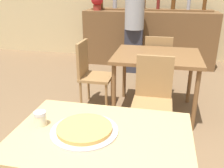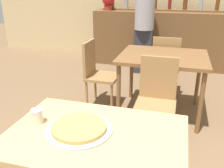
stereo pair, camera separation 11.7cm
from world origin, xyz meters
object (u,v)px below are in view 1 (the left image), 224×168
at_px(chair_far_side_left, 90,71).
at_px(chair_far_side_back, 158,62).
at_px(pizza_tray, 85,129).
at_px(person_standing, 134,23).
at_px(chair_far_side_front, 153,95).
at_px(cheese_shaker, 40,118).
at_px(potted_plant, 97,1).

bearing_deg(chair_far_side_left, chair_far_side_back, -54.66).
bearing_deg(chair_far_side_back, pizza_tray, 81.41).
height_order(chair_far_side_left, person_standing, person_standing).
height_order(chair_far_side_back, pizza_tray, chair_far_side_back).
relative_size(pizza_tray, person_standing, 0.24).
xyz_separation_m(chair_far_side_front, chair_far_side_left, (-0.85, 0.60, 0.00)).
xyz_separation_m(cheese_shaker, person_standing, (0.17, 3.27, 0.14)).
bearing_deg(chair_far_side_left, person_standing, -13.50).
distance_m(chair_far_side_back, chair_far_side_left, 1.04).
xyz_separation_m(pizza_tray, cheese_shaker, (-0.29, 0.01, 0.03)).
distance_m(chair_far_side_left, person_standing, 1.64).
height_order(chair_far_side_front, potted_plant, potted_plant).
xyz_separation_m(chair_far_side_front, cheese_shaker, (-0.65, -1.13, 0.27)).
height_order(chair_far_side_back, cheese_shaker, chair_far_side_back).
bearing_deg(person_standing, cheese_shaker, -92.94).
height_order(pizza_tray, cheese_shaker, cheese_shaker).
relative_size(chair_far_side_front, person_standing, 0.52).
bearing_deg(pizza_tray, chair_far_side_back, 81.41).
distance_m(pizza_tray, person_standing, 3.29).
height_order(chair_far_side_left, potted_plant, potted_plant).
bearing_deg(chair_far_side_front, potted_plant, 115.97).
distance_m(chair_far_side_front, chair_far_side_left, 1.04).
xyz_separation_m(chair_far_side_left, potted_plant, (-0.45, 2.07, 0.75)).
xyz_separation_m(chair_far_side_front, pizza_tray, (-0.35, -1.14, 0.24)).
height_order(chair_far_side_front, pizza_tray, chair_far_side_front).
distance_m(chair_far_side_front, chair_far_side_back, 1.20).
relative_size(chair_far_side_front, cheese_shaker, 9.39).
height_order(cheese_shaker, person_standing, person_standing).
distance_m(person_standing, potted_plant, 1.03).
relative_size(chair_far_side_back, potted_plant, 2.69).
bearing_deg(person_standing, chair_far_side_left, -103.50).
bearing_deg(pizza_tray, potted_plant, 103.93).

